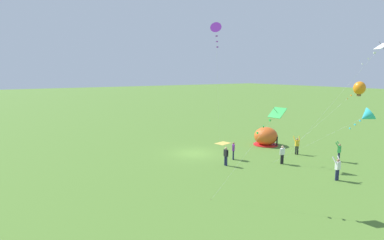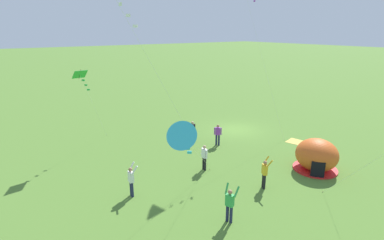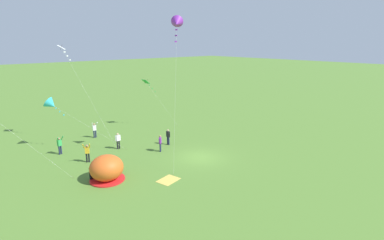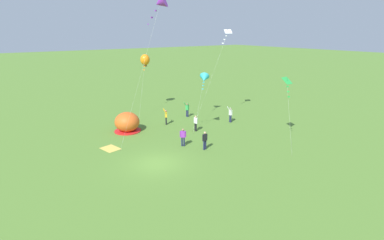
{
  "view_description": "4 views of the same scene",
  "coord_description": "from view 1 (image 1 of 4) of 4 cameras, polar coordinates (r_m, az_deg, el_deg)",
  "views": [
    {
      "loc": [
        16.48,
        25.37,
        8.33
      ],
      "look_at": [
        0.31,
        0.02,
        3.55
      ],
      "focal_mm": 28.0,
      "sensor_mm": 36.0,
      "label": 1
    },
    {
      "loc": [
        -18.98,
        18.3,
        8.86
      ],
      "look_at": [
        -0.47,
        5.3,
        1.97
      ],
      "focal_mm": 28.0,
      "sensor_mm": 36.0,
      "label": 2
    },
    {
      "loc": [
        -18.42,
        -19.88,
        10.88
      ],
      "look_at": [
        -0.06,
        1.16,
        3.52
      ],
      "focal_mm": 28.0,
      "sensor_mm": 36.0,
      "label": 3
    },
    {
      "loc": [
        19.88,
        -10.48,
        10.41
      ],
      "look_at": [
        2.61,
        1.68,
        4.06
      ],
      "focal_mm": 28.0,
      "sensor_mm": 36.0,
      "label": 4
    }
  ],
  "objects": [
    {
      "name": "ground_plane",
      "position": [
        31.38,
        0.46,
        -6.37
      ],
      "size": [
        300.0,
        300.0,
        0.0
      ],
      "primitive_type": "plane",
      "color": "#517A2D"
    },
    {
      "name": "popup_tent",
      "position": [
        35.75,
        13.9,
        -3.08
      ],
      "size": [
        2.81,
        2.81,
        2.1
      ],
      "color": "#D8591E",
      "rests_on": "ground"
    },
    {
      "name": "picnic_blanket",
      "position": [
        35.89,
        5.9,
        -4.43
      ],
      "size": [
        1.95,
        1.65,
        0.01
      ],
      "primitive_type": "cube",
      "rotation": [
        0.0,
        0.0,
        0.23
      ],
      "color": "gold",
      "rests_on": "ground"
    },
    {
      "name": "person_flying_kite",
      "position": [
        26.12,
        25.97,
        -8.21
      ],
      "size": [
        0.68,
        0.51,
        1.89
      ],
      "color": "#1E2347",
      "rests_on": "ground"
    },
    {
      "name": "person_watching_sky",
      "position": [
        29.27,
        7.89,
        -5.63
      ],
      "size": [
        0.43,
        0.47,
        1.72
      ],
      "color": "#1E2347",
      "rests_on": "ground"
    },
    {
      "name": "person_near_tent",
      "position": [
        27.28,
        6.48,
        -6.69
      ],
      "size": [
        0.27,
        0.59,
        1.72
      ],
      "color": "#1E2347",
      "rests_on": "ground"
    },
    {
      "name": "person_with_toddler",
      "position": [
        28.84,
        16.82,
        -6.16
      ],
      "size": [
        0.59,
        0.28,
        1.72
      ],
      "color": "black",
      "rests_on": "ground"
    },
    {
      "name": "person_far_back",
      "position": [
        32.6,
        19.37,
        -4.49
      ],
      "size": [
        0.72,
        0.65,
        1.89
      ],
      "color": "black",
      "rests_on": "ground"
    },
    {
      "name": "person_arms_raised",
      "position": [
        31.53,
        26.21,
        -5.36
      ],
      "size": [
        0.71,
        0.59,
        1.89
      ],
      "color": "#1E2347",
      "rests_on": "ground"
    },
    {
      "name": "kite_purple",
      "position": [
        30.08,
        4.64,
        16.82
      ],
      "size": [
        3.67,
        3.74,
        13.08
      ],
      "color": "silver",
      "rests_on": "ground"
    },
    {
      "name": "kite_green",
      "position": [
        19.15,
        15.36,
        0.71
      ],
      "size": [
        3.56,
        3.02,
        6.21
      ],
      "color": "silver",
      "rests_on": "ground"
    },
    {
      "name": "kite_cyan",
      "position": [
        29.47,
        30.25,
        0.62
      ],
      "size": [
        6.24,
        6.37,
        5.4
      ],
      "color": "silver",
      "rests_on": "ground"
    },
    {
      "name": "kite_orange",
      "position": [
        37.59,
        29.27,
        5.32
      ],
      "size": [
        6.26,
        4.61,
        7.38
      ],
      "color": "silver",
      "rests_on": "ground"
    },
    {
      "name": "kite_white",
      "position": [
        26.59,
        31.72,
        11.06
      ],
      "size": [
        2.87,
        7.32,
        10.58
      ],
      "color": "silver",
      "rests_on": "ground"
    }
  ]
}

